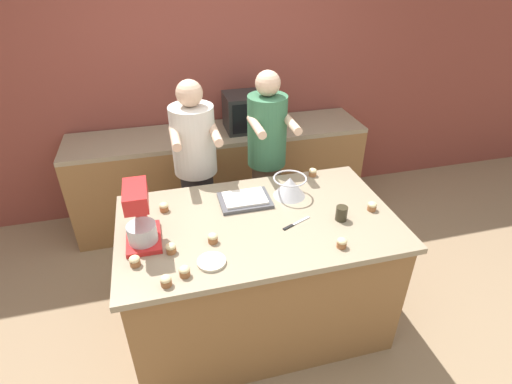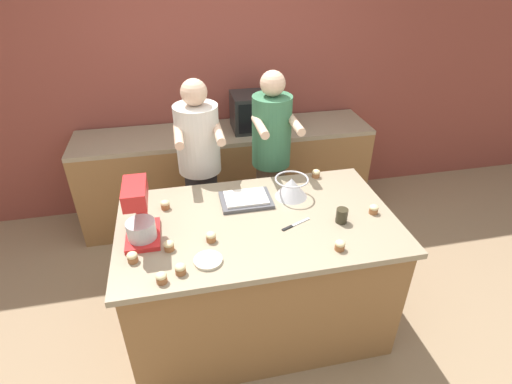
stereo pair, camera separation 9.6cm
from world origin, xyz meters
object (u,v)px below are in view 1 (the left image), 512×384
mixing_bowl (290,186)px  cupcake_7 (135,261)px  cupcake_4 (213,238)px  stand_mixer (140,218)px  cupcake_8 (171,248)px  cupcake_3 (166,281)px  cupcake_6 (164,207)px  cupcake_1 (372,206)px  cupcake_0 (313,172)px  microwave_oven (249,112)px  cupcake_5 (184,271)px  baking_tray (245,200)px  cupcake_2 (342,243)px  person_left (197,177)px  knife (295,224)px  drinking_glass (341,213)px  small_plate (212,262)px  person_right (267,166)px

mixing_bowl → cupcake_7: (-1.05, -0.47, -0.04)m
mixing_bowl → cupcake_4: (-0.60, -0.38, -0.04)m
stand_mixer → cupcake_8: stand_mixer is taller
cupcake_3 → cupcake_8: size_ratio=1.00×
cupcake_6 → cupcake_7: same height
cupcake_1 → cupcake_0: bearing=111.5°
microwave_oven → cupcake_5: bearing=-113.4°
baking_tray → microwave_oven: size_ratio=0.78×
cupcake_2 → person_left: bearing=120.7°
microwave_oven → cupcake_0: bearing=-76.1°
cupcake_6 → cupcake_8: same height
person_left → cupcake_0: size_ratio=26.32×
cupcake_2 → knife: bearing=124.4°
stand_mixer → mixing_bowl: bearing=14.7°
cupcake_0 → cupcake_3: bearing=-142.5°
cupcake_1 → cupcake_2: (-0.36, -0.30, 0.00)m
cupcake_4 → cupcake_7: same height
stand_mixer → cupcake_1: bearing=-1.9°
stand_mixer → cupcake_4: size_ratio=6.04×
drinking_glass → cupcake_5: size_ratio=1.52×
small_plate → cupcake_8: size_ratio=2.59×
person_right → cupcake_2: person_right is taller
mixing_bowl → cupcake_1: bearing=-33.6°
cupcake_3 → cupcake_7: bearing=128.4°
drinking_glass → cupcake_2: bearing=-114.1°
person_left → microwave_oven: (0.59, 0.67, 0.25)m
person_right → cupcake_0: bearing=-52.4°
person_left → cupcake_6: 0.62m
person_left → person_right: person_right is taller
cupcake_5 → cupcake_6: 0.65m
cupcake_3 → microwave_oven: bearing=64.6°
microwave_oven → cupcake_3: microwave_oven is taller
cupcake_2 → cupcake_6: same height
cupcake_0 → cupcake_1: size_ratio=1.00×
small_plate → knife: bearing=21.6°
stand_mixer → small_plate: 0.49m
knife → cupcake_0: size_ratio=3.35×
cupcake_1 → person_left: bearing=140.3°
stand_mixer → cupcake_2: (1.11, -0.35, -0.13)m
cupcake_0 → cupcake_6: (-1.12, -0.20, 0.00)m
drinking_glass → cupcake_1: bearing=10.6°
cupcake_8 → small_plate: bearing=-35.2°
cupcake_1 → cupcake_5: same height
cupcake_2 → cupcake_5: 0.91m
stand_mixer → person_right: bearing=39.7°
cupcake_0 → baking_tray: bearing=-159.0°
knife → cupcake_7: cupcake_7 is taller
baking_tray → cupcake_8: cupcake_8 is taller
cupcake_6 → cupcake_2: bearing=-33.1°
person_left → cupcake_3: person_left is taller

